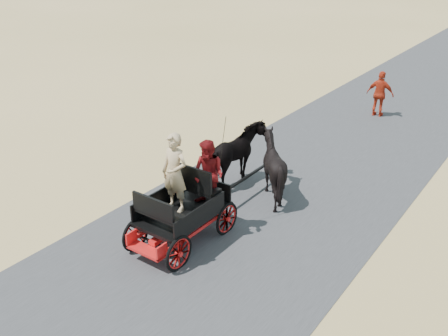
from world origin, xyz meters
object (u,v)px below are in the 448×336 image
Objects in this scene: carriage at (182,226)px; horse_right at (273,167)px; horse_left at (238,157)px; pedestrian at (380,94)px.

carriage is 1.41× the size of horse_right.
horse_right is (1.10, 0.00, 0.00)m from horse_left.
horse_right is 0.98× the size of pedestrian.
horse_right is at bearing 79.61° from carriage.
pedestrian reaches higher than carriage.
horse_left is 7.97m from pedestrian.
pedestrian reaches higher than horse_right.
horse_left is 1.18× the size of horse_right.
horse_left is at bearing 100.39° from carriage.
horse_right is at bearing -180.00° from horse_left.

